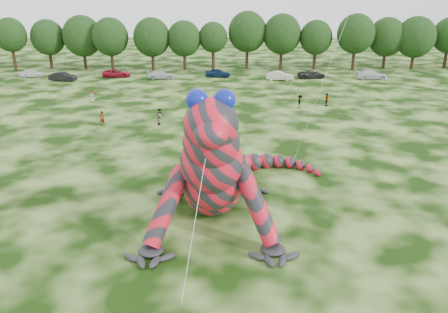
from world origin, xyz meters
The scene contains 29 objects.
ground centered at (0.00, 0.00, 0.00)m, with size 240.00×240.00×0.00m, color #16330A.
inflatable_gecko centered at (1.89, 1.58, 4.50)m, with size 15.16×18.00×9.00m, color red, non-canonical shape.
tree_3 centered at (-35.72, 57.07, 4.72)m, with size 5.81×5.23×9.44m, color black, non-canonical shape.
tree_4 centered at (-29.64, 58.71, 4.53)m, with size 6.22×5.60×9.06m, color black, non-canonical shape.
tree_5 centered at (-23.12, 58.44, 4.90)m, with size 7.16×6.44×9.80m, color black, non-canonical shape.
tree_6 centered at (-17.56, 56.68, 4.75)m, with size 6.52×5.86×9.49m, color black, non-canonical shape.
tree_7 centered at (-10.08, 56.80, 4.74)m, with size 6.68×6.01×9.48m, color black, non-canonical shape.
tree_8 centered at (-4.22, 56.99, 4.47)m, with size 6.14×5.53×8.94m, color black, non-canonical shape.
tree_9 centered at (1.06, 57.35, 4.34)m, with size 5.27×4.74×8.68m, color black, non-canonical shape.
tree_10 centered at (7.40, 58.58, 5.25)m, with size 7.09×6.38×10.50m, color black, non-canonical shape.
tree_11 centered at (13.79, 58.20, 5.03)m, with size 7.01×6.31×10.07m, color black, non-canonical shape.
tree_12 centered at (20.01, 57.74, 4.49)m, with size 5.99×5.39×8.97m, color black, non-canonical shape.
tree_13 centered at (27.13, 57.13, 5.06)m, with size 6.83×6.15×10.13m, color black, non-canonical shape.
tree_14 centered at (33.46, 58.72, 4.70)m, with size 6.82×6.14×9.40m, color black, non-canonical shape.
tree_15 centered at (38.47, 57.77, 4.82)m, with size 7.17×6.45×9.63m, color black, non-canonical shape.
tree_16 centered at (45.45, 59.37, 4.69)m, with size 6.26×5.63×9.37m, color black, non-canonical shape.
car_0 centered at (-29.88, 49.99, 0.66)m, with size 1.57×3.90×1.33m, color white.
car_1 centered at (-23.38, 46.45, 0.72)m, with size 1.53×4.39×1.45m, color black.
car_2 centered at (-15.36, 49.86, 0.67)m, with size 2.21×4.80×1.33m, color maroon.
car_3 centered at (-7.57, 48.27, 0.66)m, with size 1.86×4.58×1.33m, color silver.
car_4 centered at (1.95, 49.86, 0.72)m, with size 1.70×4.22×1.44m, color #0E2348.
car_5 centered at (12.17, 46.92, 0.74)m, with size 1.56×4.47×1.47m, color silver.
car_6 centered at (17.80, 48.71, 0.65)m, with size 2.15×4.66×1.29m, color #232426.
car_7 centered at (27.58, 47.63, 0.75)m, with size 2.11×5.18×1.50m, color silver.
spectator_2 centered at (12.33, 28.26, 0.83)m, with size 1.07×0.62×1.66m, color gray.
spectator_3 centered at (15.94, 29.41, 0.82)m, with size 0.97×0.40×1.65m, color gray.
spectator_1 centered at (-4.18, 21.11, 0.91)m, with size 0.88×0.69×1.81m, color gray.
spectator_0 centered at (-10.44, 20.79, 0.82)m, with size 0.60×0.39×1.64m, color gray.
spectator_4 centered at (-14.54, 31.60, 0.80)m, with size 0.79×0.51×1.61m, color gray.
Camera 1 is at (2.46, -24.95, 13.64)m, focal length 35.00 mm.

